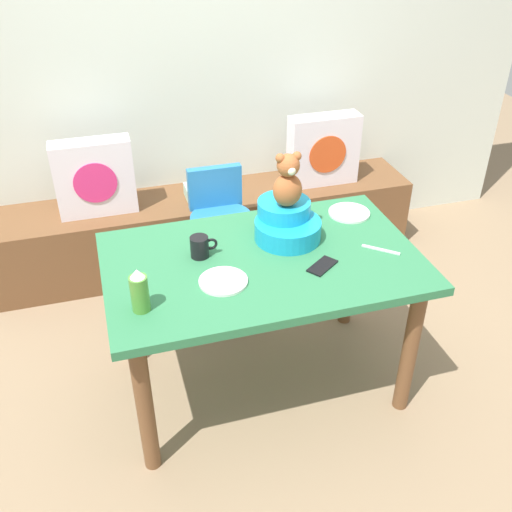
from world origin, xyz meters
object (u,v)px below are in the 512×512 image
Objects in this scene: pillow_floral_right at (323,150)px; dinner_plate_near at (349,213)px; book_stack at (202,191)px; highchair at (221,221)px; infant_seat_teal at (286,223)px; cell_phone at (322,266)px; ketchup_bottle at (139,291)px; pillow_floral_left at (95,178)px; dinner_plate_far at (223,281)px; coffee_mug at (200,247)px; dining_table at (262,278)px; teddy_bear at (288,181)px.

pillow_floral_right is 2.20× the size of dinner_plate_near.
book_stack is 0.44m from highchair.
cell_phone is (0.07, -0.28, -0.07)m from infant_seat_teal.
pillow_floral_right is at bearing 75.62° from dinner_plate_near.
ketchup_bottle reaches higher than cell_phone.
dinner_plate_near is (0.53, -0.48, 0.22)m from highchair.
pillow_floral_left is at bearing 128.69° from infant_seat_teal.
coffee_mug is at bearing 102.38° from dinner_plate_far.
dining_table is 0.26m from dinner_plate_far.
dining_table is 0.59m from dinner_plate_near.
ketchup_bottle is 0.92× the size of dinner_plate_near.
dining_table is (0.65, -1.15, -0.05)m from pillow_floral_left.
dinner_plate_far is (-0.19, -0.86, 0.22)m from highchair.
dining_table is at bearing -123.04° from pillow_floral_right.
ketchup_bottle is (-0.51, -1.38, 0.33)m from book_stack.
highchair reaches higher than book_stack.
infant_seat_teal is 2.29× the size of cell_phone.
infant_seat_teal is 0.45m from dinner_plate_far.
highchair is at bearing 106.32° from teddy_bear.
dining_table is 9.43× the size of cell_phone.
highchair is 0.75m from dinner_plate_near.
pillow_floral_left is 1.00× the size of pillow_floral_right.
book_stack is at bearing 100.43° from infant_seat_teal.
highchair is (-0.02, 0.73, -0.11)m from dining_table.
infant_seat_teal is at bearing 36.72° from dinner_plate_far.
teddy_bear is at bearing 7.10° from coffee_mug.
book_stack is 1.35m from cell_phone.
highchair is at bearing -20.30° from cell_phone.
dining_table is 0.44m from teddy_bear.
teddy_bear reaches higher than book_stack.
infant_seat_teal is at bearing 26.65° from ketchup_bottle.
coffee_mug is 0.79m from dinner_plate_near.
infant_seat_teal is 0.38m from dinner_plate_near.
pillow_floral_left is at bearing 119.35° from dining_table.
ketchup_bottle is 0.78m from cell_phone.
cell_phone is (0.87, -1.28, 0.06)m from pillow_floral_left.
infant_seat_teal reaches higher than cell_phone.
teddy_bear is at bearing -163.08° from dinner_plate_near.
teddy_bear is at bearing -79.57° from book_stack.
pillow_floral_left is 1.33m from teddy_bear.
cell_phone is (0.77, 0.07, -0.08)m from ketchup_bottle.
dinner_plate_near is at bearing -58.95° from book_stack.
pillow_floral_left is 1.55m from cell_phone.
highchair is 6.58× the size of coffee_mug.
dining_table is at bearing -88.80° from highchair.
pillow_floral_right is at bearing 53.20° from dinner_plate_far.
infant_seat_teal is (0.19, -1.02, 0.31)m from book_stack.
coffee_mug is at bearing -172.82° from infant_seat_teal.
pillow_floral_right is 1.39m from cell_phone.
cell_phone is at bearing -55.81° from pillow_floral_left.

